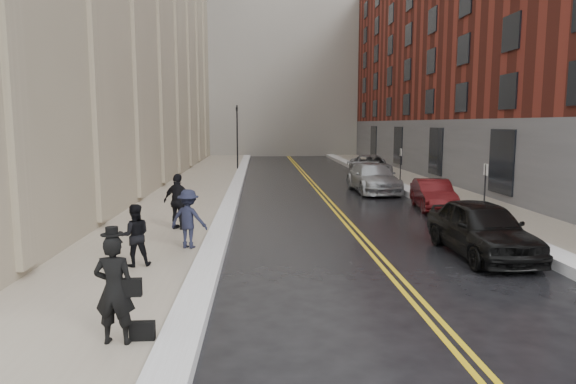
{
  "coord_description": "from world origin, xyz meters",
  "views": [
    {
      "loc": [
        -0.85,
        -11.3,
        3.77
      ],
      "look_at": [
        0.06,
        4.87,
        1.6
      ],
      "focal_mm": 32.0,
      "sensor_mm": 36.0,
      "label": 1
    }
  ],
  "objects": [
    {
      "name": "car_maroon",
      "position": [
        6.8,
        10.71,
        0.66
      ],
      "size": [
        1.87,
        4.14,
        1.32
      ],
      "primitive_type": "imported",
      "rotation": [
        0.0,
        0.0,
        -0.12
      ],
      "color": "#4A0D0F",
      "rests_on": "ground"
    },
    {
      "name": "traffic_signal",
      "position": [
        -2.6,
        30.0,
        3.08
      ],
      "size": [
        0.18,
        0.15,
        5.2
      ],
      "color": "black",
      "rests_on": "ground"
    },
    {
      "name": "snow_ridge_left",
      "position": [
        -2.2,
        16.0,
        0.13
      ],
      "size": [
        0.7,
        60.8,
        0.26
      ],
      "primitive_type": "cube",
      "color": "white",
      "rests_on": "ground"
    },
    {
      "name": "parking_sign_near",
      "position": [
        7.9,
        8.0,
        1.36
      ],
      "size": [
        0.06,
        0.35,
        2.23
      ],
      "color": "black",
      "rests_on": "ground"
    },
    {
      "name": "car_silver_far",
      "position": [
        6.8,
        23.76,
        0.79
      ],
      "size": [
        3.32,
        5.99,
        1.59
      ],
      "primitive_type": "imported",
      "rotation": [
        0.0,
        0.0,
        -0.12
      ],
      "color": "gray",
      "rests_on": "ground"
    },
    {
      "name": "car_silver_near",
      "position": [
        5.41,
        16.52,
        0.79
      ],
      "size": [
        2.39,
        5.49,
        1.57
      ],
      "primitive_type": "imported",
      "rotation": [
        0.0,
        0.0,
        0.03
      ],
      "color": "#A1A5A9",
      "rests_on": "ground"
    },
    {
      "name": "car_black",
      "position": [
        5.48,
        2.73,
        0.8
      ],
      "size": [
        1.97,
        4.73,
        1.6
      ],
      "primitive_type": "imported",
      "rotation": [
        0.0,
        0.0,
        0.02
      ],
      "color": "black",
      "rests_on": "ground"
    },
    {
      "name": "building_right",
      "position": [
        17.5,
        23.0,
        9.0
      ],
      "size": [
        14.0,
        50.0,
        18.0
      ],
      "primitive_type": "cube",
      "color": "maroon",
      "rests_on": "ground"
    },
    {
      "name": "lane_stripe_a",
      "position": [
        2.38,
        16.0,
        0.0
      ],
      "size": [
        0.12,
        64.0,
        0.01
      ],
      "primitive_type": "cube",
      "color": "gold",
      "rests_on": "ground"
    },
    {
      "name": "pedestrian_c",
      "position": [
        -3.63,
        6.26,
        1.11
      ],
      "size": [
        1.22,
        0.88,
        1.92
      ],
      "primitive_type": "imported",
      "rotation": [
        0.0,
        0.0,
        2.73
      ],
      "color": "black",
      "rests_on": "sidewalk_left"
    },
    {
      "name": "parking_sign_far",
      "position": [
        7.9,
        20.0,
        1.36
      ],
      "size": [
        0.06,
        0.35,
        2.23
      ],
      "color": "black",
      "rests_on": "ground"
    },
    {
      "name": "pedestrian_main",
      "position": [
        -3.23,
        -3.04,
        1.07
      ],
      "size": [
        0.7,
        0.49,
        1.84
      ],
      "primitive_type": "imported",
      "rotation": [
        0.0,
        0.0,
        3.06
      ],
      "color": "black",
      "rests_on": "sidewalk_left"
    },
    {
      "name": "pedestrian_b",
      "position": [
        -2.92,
        3.54,
        1.01
      ],
      "size": [
        1.26,
        0.95,
        1.72
      ],
      "primitive_type": "imported",
      "rotation": [
        0.0,
        0.0,
        2.83
      ],
      "color": "#1A1D2F",
      "rests_on": "sidewalk_left"
    },
    {
      "name": "sidewalk_right",
      "position": [
        9.0,
        16.0,
        0.07
      ],
      "size": [
        3.0,
        64.0,
        0.15
      ],
      "primitive_type": "cube",
      "color": "gray",
      "rests_on": "ground"
    },
    {
      "name": "lane_stripe_b",
      "position": [
        2.62,
        16.0,
        0.0
      ],
      "size": [
        0.12,
        64.0,
        0.01
      ],
      "primitive_type": "cube",
      "color": "gold",
      "rests_on": "ground"
    },
    {
      "name": "sidewalk_left",
      "position": [
        -4.5,
        16.0,
        0.07
      ],
      "size": [
        4.0,
        64.0,
        0.15
      ],
      "primitive_type": "cube",
      "color": "gray",
      "rests_on": "ground"
    },
    {
      "name": "snow_ridge_right",
      "position": [
        7.15,
        16.0,
        0.15
      ],
      "size": [
        0.85,
        60.8,
        0.3
      ],
      "primitive_type": "cube",
      "color": "white",
      "rests_on": "ground"
    },
    {
      "name": "pedestrian_a",
      "position": [
        -4.03,
        1.67,
        0.95
      ],
      "size": [
        0.91,
        0.78,
        1.6
      ],
      "primitive_type": "imported",
      "rotation": [
        0.0,
        0.0,
        3.4
      ],
      "color": "black",
      "rests_on": "sidewalk_left"
    },
    {
      "name": "ground",
      "position": [
        0.0,
        0.0,
        0.0
      ],
      "size": [
        160.0,
        160.0,
        0.0
      ],
      "primitive_type": "plane",
      "color": "black",
      "rests_on": "ground"
    }
  ]
}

